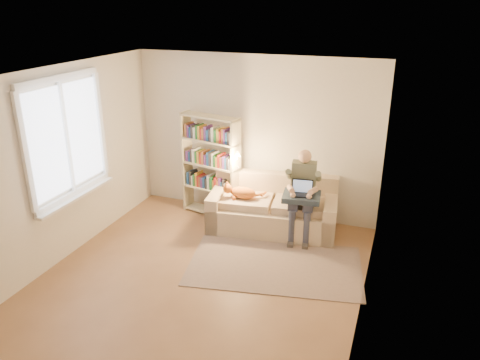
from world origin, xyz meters
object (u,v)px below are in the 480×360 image
at_px(bookshelf, 211,161).
at_px(laptop, 299,190).
at_px(sofa, 273,211).
at_px(cat, 242,192).
at_px(person, 303,189).

bearing_deg(bookshelf, laptop, -1.06).
bearing_deg(sofa, cat, -165.20).
xyz_separation_m(sofa, bookshelf, (-1.10, 0.16, 0.63)).
xyz_separation_m(cat, bookshelf, (-0.66, 0.34, 0.31)).
distance_m(sofa, person, 0.66).
distance_m(sofa, bookshelf, 1.28).
relative_size(person, bookshelf, 0.79).
bearing_deg(laptop, sofa, 147.62).
height_order(cat, bookshelf, bookshelf).
bearing_deg(bookshelf, cat, -15.45).
bearing_deg(laptop, person, 64.96).
relative_size(cat, bookshelf, 0.36).
bearing_deg(laptop, cat, 171.43).
bearing_deg(person, sofa, 161.73).
height_order(sofa, bookshelf, bookshelf).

